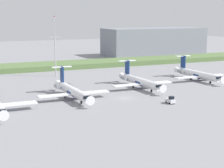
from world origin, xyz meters
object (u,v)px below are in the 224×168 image
Objects in this scene: regional_jet_third at (140,81)px; baggage_tug at (170,100)px; regional_jet_second at (72,91)px; regional_jet_fourth at (198,74)px; antenna_mast at (55,52)px.

baggage_tug is (-3.68, -25.58, -1.53)m from regional_jet_third.
regional_jet_second is 28.81m from regional_jet_third.
regional_jet_second reaches higher than baggage_tug.
regional_jet_fourth is at bearing 10.52° from regional_jet_third.
regional_jet_second is 1.00× the size of regional_jet_fourth.
baggage_tug is at bearing -98.18° from regional_jet_third.
regional_jet_second is at bearing -166.35° from regional_jet_third.
regional_jet_second is at bearing -100.27° from antenna_mast.
antenna_mast is (-48.89, 33.59, 8.02)m from regional_jet_fourth.
regional_jet_fourth is 45.21m from baggage_tug.
antenna_mast reaches higher than regional_jet_third.
baggage_tug is (16.02, -64.60, -9.55)m from antenna_mast.
regional_jet_third is 44.44m from antenna_mast.
regional_jet_third is (28.00, 6.80, 0.00)m from regional_jet_second.
regional_jet_third is 29.69m from regional_jet_fourth.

